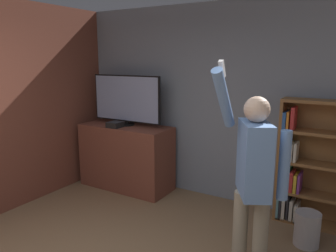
{
  "coord_description": "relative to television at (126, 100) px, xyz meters",
  "views": [
    {
      "loc": [
        1.77,
        -1.27,
        1.96
      ],
      "look_at": [
        -0.1,
        1.86,
        1.21
      ],
      "focal_mm": 35.0,
      "sensor_mm": 36.0,
      "label": 1
    }
  ],
  "objects": [
    {
      "name": "television",
      "position": [
        0.0,
        0.0,
        0.0
      ],
      "size": [
        1.18,
        0.22,
        0.75
      ],
      "color": "black",
      "rests_on": "tv_ledge"
    },
    {
      "name": "wall_side_brick",
      "position": [
        -0.85,
        -1.12,
        -0.01
      ],
      "size": [
        0.06,
        4.49,
        2.7
      ],
      "color": "brown",
      "rests_on": "ground_plane"
    },
    {
      "name": "bookshelf",
      "position": [
        2.58,
        0.18,
        -0.65
      ],
      "size": [
        0.93,
        0.28,
        1.51
      ],
      "color": "brown",
      "rests_on": "ground_plane"
    },
    {
      "name": "waste_bin",
      "position": [
        2.66,
        -0.35,
        -1.18
      ],
      "size": [
        0.26,
        0.26,
        0.37
      ],
      "color": "#B7B7BC",
      "rests_on": "ground_plane"
    },
    {
      "name": "person",
      "position": [
        2.29,
        -1.24,
        -0.35
      ],
      "size": [
        0.58,
        0.56,
        1.95
      ],
      "rotation": [
        0.0,
        0.0,
        -1.08
      ],
      "color": "gray",
      "rests_on": "ground_plane"
    },
    {
      "name": "game_console",
      "position": [
        -0.06,
        -0.2,
        -0.35
      ],
      "size": [
        0.19,
        0.2,
        0.08
      ],
      "color": "black",
      "rests_on": "tv_ledge"
    },
    {
      "name": "wall_back",
      "position": [
        1.25,
        0.35,
        -0.01
      ],
      "size": [
        6.15,
        0.06,
        2.7
      ],
      "color": "gray",
      "rests_on": "ground_plane"
    },
    {
      "name": "tv_ledge",
      "position": [
        0.0,
        -0.04,
        -0.88
      ],
      "size": [
        1.41,
        0.59,
        0.97
      ],
      "color": "brown",
      "rests_on": "ground_plane"
    }
  ]
}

